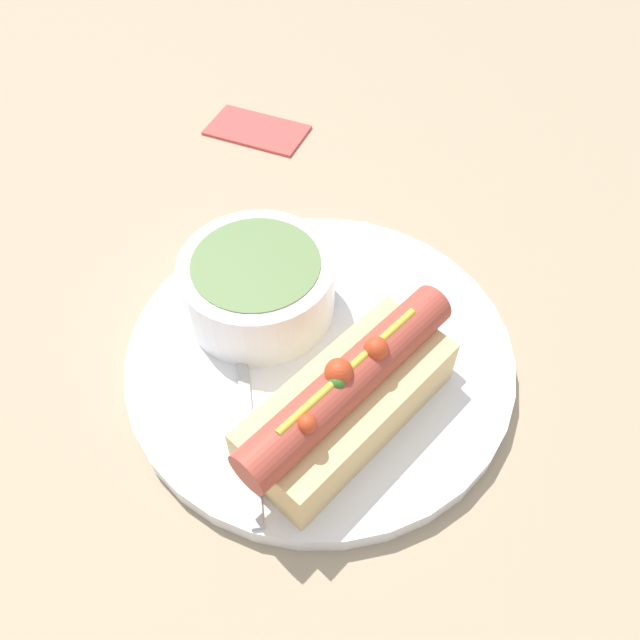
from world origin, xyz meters
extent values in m
plane|color=tan|center=(0.00, 0.00, 0.00)|extent=(4.00, 4.00, 0.00)
cylinder|color=white|center=(0.00, 0.00, 0.01)|extent=(0.28, 0.28, 0.02)
cube|color=#E5C17F|center=(0.00, -0.06, 0.04)|extent=(0.16, 0.13, 0.04)
cylinder|color=#B24738|center=(0.00, -0.06, 0.06)|extent=(0.16, 0.11, 0.03)
sphere|color=#C63F1E|center=(-0.01, -0.06, 0.08)|extent=(0.02, 0.02, 0.02)
sphere|color=#C63F1E|center=(-0.03, -0.09, 0.08)|extent=(0.01, 0.01, 0.01)
sphere|color=#387A28|center=(-0.01, -0.07, 0.08)|extent=(0.01, 0.01, 0.01)
sphere|color=#C63F1E|center=(0.02, -0.05, 0.08)|extent=(0.02, 0.02, 0.02)
cylinder|color=gold|center=(0.00, -0.06, 0.08)|extent=(0.11, 0.06, 0.01)
cylinder|color=white|center=(-0.03, 0.05, 0.04)|extent=(0.11, 0.11, 0.05)
cylinder|color=#66844C|center=(-0.03, 0.05, 0.06)|extent=(0.09, 0.09, 0.01)
cube|color=#B7B7BC|center=(-0.07, -0.06, 0.02)|extent=(0.02, 0.12, 0.00)
ellipsoid|color=#B7B7BC|center=(-0.05, 0.03, 0.02)|extent=(0.04, 0.05, 0.01)
cube|color=#E04C47|center=(0.02, 0.30, 0.00)|extent=(0.11, 0.11, 0.01)
camera|label=1|loc=(-0.08, -0.25, 0.38)|focal=35.00mm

